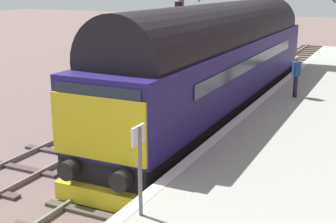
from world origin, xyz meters
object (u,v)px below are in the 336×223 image
diesel_locomotive (221,59)px  signal_post_mid (179,30)px  platform_number_sign (139,156)px  waiting_passenger (296,72)px

diesel_locomotive → signal_post_mid: size_ratio=4.11×
platform_number_sign → waiting_passenger: platform_number_sign is taller
signal_post_mid → waiting_passenger: bearing=-39.7°
diesel_locomotive → signal_post_mid: 9.43m
platform_number_sign → signal_post_mid: bearing=112.2°
diesel_locomotive → platform_number_sign: 10.62m
signal_post_mid → platform_number_sign: bearing=-67.8°
platform_number_sign → diesel_locomotive: bearing=101.1°
diesel_locomotive → waiting_passenger: (2.81, 0.96, -0.49)m
diesel_locomotive → waiting_passenger: size_ratio=10.97×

